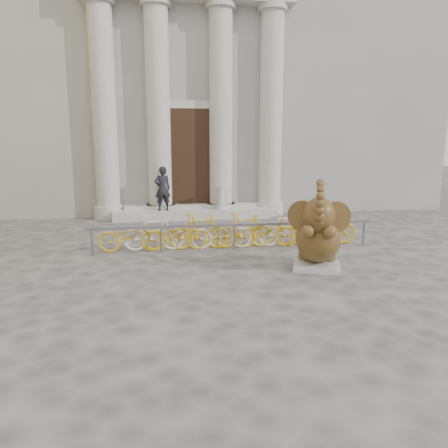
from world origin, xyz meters
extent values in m
plane|color=#474442|center=(0.00, 0.00, 0.00)|extent=(80.00, 80.00, 0.00)
cube|color=gray|center=(0.00, 15.00, 6.00)|extent=(22.00, 10.00, 12.00)
cube|color=black|center=(0.00, 9.92, 2.30)|extent=(2.40, 0.16, 4.00)
cylinder|color=#A8A59E|center=(-3.20, 9.80, 4.00)|extent=(0.90, 0.90, 8.00)
cylinder|color=#A8A59E|center=(-1.20, 9.80, 4.00)|extent=(0.90, 0.90, 8.00)
cylinder|color=#A8A59E|center=(1.20, 9.80, 4.00)|extent=(0.90, 0.90, 8.00)
cylinder|color=#A8A59E|center=(3.20, 9.80, 4.00)|extent=(0.90, 0.90, 8.00)
cube|color=#A8A59E|center=(0.00, 9.40, 0.18)|extent=(6.00, 1.20, 0.36)
cube|color=#A8A59E|center=(2.40, 2.10, 0.05)|extent=(1.33, 1.27, 0.11)
ellipsoid|color=black|center=(2.48, 2.32, 0.43)|extent=(1.14, 1.11, 0.68)
ellipsoid|color=black|center=(2.41, 2.12, 0.73)|extent=(1.40, 1.56, 1.11)
cylinder|color=black|center=(2.26, 2.55, 0.25)|extent=(0.41, 0.41, 0.28)
cylinder|color=black|center=(2.80, 2.35, 0.25)|extent=(0.41, 0.41, 0.28)
cylinder|color=black|center=(2.04, 1.80, 0.94)|extent=(0.46, 0.69, 0.43)
cylinder|color=black|center=(2.49, 1.64, 0.94)|extent=(0.46, 0.69, 0.43)
ellipsoid|color=black|center=(2.28, 1.76, 1.33)|extent=(0.92, 0.89, 0.86)
cylinder|color=black|center=(1.98, 2.00, 1.28)|extent=(0.61, 0.49, 0.73)
cylinder|color=black|center=(2.67, 1.75, 1.28)|extent=(0.73, 0.08, 0.73)
cone|color=beige|center=(2.09, 1.60, 1.16)|extent=(0.10, 0.25, 0.11)
cone|color=beige|center=(2.33, 1.51, 1.16)|extent=(0.20, 0.24, 0.11)
cube|color=slate|center=(0.76, 4.13, 0.70)|extent=(8.00, 0.06, 0.06)
cylinder|color=slate|center=(-3.04, 4.13, 0.35)|extent=(0.06, 0.06, 0.70)
cylinder|color=slate|center=(-1.24, 4.13, 0.35)|extent=(0.06, 0.06, 0.70)
cylinder|color=slate|center=(0.76, 4.13, 0.35)|extent=(0.06, 0.06, 0.70)
cylinder|color=slate|center=(2.76, 4.13, 0.35)|extent=(0.06, 0.06, 0.70)
cylinder|color=slate|center=(4.56, 4.13, 0.35)|extent=(0.06, 0.06, 0.70)
imported|color=gold|center=(-2.06, 4.38, 0.50)|extent=(1.70, 0.50, 1.00)
imported|color=beige|center=(-1.43, 4.38, 0.50)|extent=(1.66, 0.47, 1.00)
imported|color=gold|center=(-0.81, 4.38, 0.50)|extent=(1.70, 0.50, 1.00)
imported|color=gold|center=(-0.18, 4.38, 0.50)|extent=(1.66, 0.47, 1.00)
imported|color=beige|center=(0.45, 4.38, 0.50)|extent=(1.70, 0.50, 1.00)
imported|color=gold|center=(1.07, 4.38, 0.50)|extent=(1.66, 0.47, 1.00)
imported|color=gold|center=(1.70, 4.38, 0.50)|extent=(1.70, 0.50, 1.00)
imported|color=beige|center=(2.32, 4.38, 0.50)|extent=(1.66, 0.47, 1.00)
imported|color=gold|center=(2.95, 4.38, 0.50)|extent=(1.70, 0.50, 1.00)
imported|color=gold|center=(3.58, 4.38, 0.50)|extent=(1.66, 0.47, 1.00)
imported|color=black|center=(-1.12, 9.17, 1.19)|extent=(0.69, 0.54, 1.67)
cylinder|color=#A8A59E|center=(1.09, 9.10, 0.42)|extent=(0.39, 0.39, 0.12)
cylinder|color=#A8A59E|center=(1.09, 9.10, 0.80)|extent=(0.27, 0.27, 0.87)
cylinder|color=#A8A59E|center=(1.09, 9.10, 1.26)|extent=(0.39, 0.39, 0.10)
camera|label=1|loc=(-1.26, -7.46, 2.99)|focal=35.00mm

